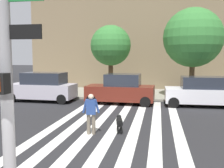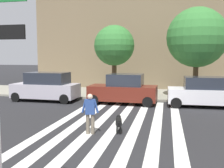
{
  "view_description": "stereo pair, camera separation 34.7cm",
  "coord_description": "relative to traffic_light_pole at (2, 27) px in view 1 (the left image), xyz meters",
  "views": [
    {
      "loc": [
        1.22,
        -3.76,
        3.11
      ],
      "look_at": [
        -0.82,
        7.55,
        1.91
      ],
      "focal_mm": 41.76,
      "sensor_mm": 36.0,
      "label": 1
    },
    {
      "loc": [
        1.56,
        -3.69,
        3.11
      ],
      "look_at": [
        -0.82,
        7.55,
        1.91
      ],
      "focal_mm": 41.76,
      "sensor_mm": 36.0,
      "label": 2
    }
  ],
  "objects": [
    {
      "name": "street_tree_middle",
      "position": [
        4.48,
        16.14,
        0.93
      ],
      "size": [
        4.21,
        4.21,
        6.42
      ],
      "color": "#4C3823",
      "rests_on": "sidewalk_far"
    },
    {
      "name": "dog_on_leash",
      "position": [
        0.57,
        7.1,
        -3.08
      ],
      "size": [
        0.4,
        1.11,
        0.65
      ],
      "color": "black",
      "rests_on": "ground_plane"
    },
    {
      "name": "parked_car_third_in_line",
      "position": [
        4.79,
        13.62,
        -2.6
      ],
      "size": [
        4.38,
        1.98,
        1.87
      ],
      "color": "silver",
      "rests_on": "ground_plane"
    },
    {
      "name": "ground_plane",
      "position": [
        0.91,
        7.67,
        -3.52
      ],
      "size": [
        160.0,
        160.0,
        0.0
      ],
      "primitive_type": "plane",
      "color": "#232326"
    },
    {
      "name": "crosswalk_stripes",
      "position": [
        0.27,
        7.67,
        -3.52
      ],
      "size": [
        5.85,
        13.84,
        0.01
      ],
      "color": "silver",
      "rests_on": "ground_plane"
    },
    {
      "name": "street_tree_nearest",
      "position": [
        -1.65,
        17.09,
        0.45
      ],
      "size": [
        3.19,
        3.19,
        5.45
      ],
      "color": "#4C3823",
      "rests_on": "sidewalk_far"
    },
    {
      "name": "parked_car_behind_first",
      "position": [
        -0.32,
        13.62,
        -2.58
      ],
      "size": [
        4.5,
        2.06,
        1.98
      ],
      "color": "#5E1F16",
      "rests_on": "ground_plane"
    },
    {
      "name": "pedestrian_dog_walker",
      "position": [
        -0.51,
        6.61,
        -2.59
      ],
      "size": [
        0.71,
        0.31,
        1.64
      ],
      "color": "#6B6051",
      "rests_on": "ground_plane"
    },
    {
      "name": "sidewalk_far",
      "position": [
        0.91,
        17.89,
        -3.45
      ],
      "size": [
        80.0,
        6.0,
        0.15
      ],
      "primitive_type": "cube",
      "color": "gray",
      "rests_on": "ground_plane"
    },
    {
      "name": "parked_car_near_curb",
      "position": [
        -5.85,
        13.62,
        -2.53
      ],
      "size": [
        4.65,
        2.09,
        2.02
      ],
      "color": "#B6B0BC",
      "rests_on": "ground_plane"
    },
    {
      "name": "traffic_light_pole",
      "position": [
        0.0,
        0.0,
        0.0
      ],
      "size": [
        0.74,
        0.46,
        5.8
      ],
      "color": "gray",
      "rests_on": "sidewalk_near"
    }
  ]
}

